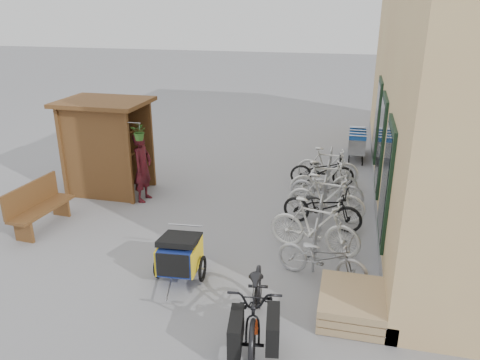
% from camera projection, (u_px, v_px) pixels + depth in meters
% --- Properties ---
extents(ground, '(80.00, 80.00, 0.00)m').
position_uv_depth(ground, '(198.00, 251.00, 9.33)').
color(ground, gray).
extents(kiosk, '(2.49, 1.65, 2.40)m').
position_uv_depth(kiosk, '(103.00, 134.00, 11.75)').
color(kiosk, brown).
rests_on(kiosk, ground).
extents(bike_rack, '(0.05, 5.35, 0.86)m').
position_uv_depth(bike_rack, '(325.00, 193.00, 10.83)').
color(bike_rack, '#A5A8AD').
rests_on(bike_rack, ground).
extents(pallet_stack, '(1.00, 1.20, 0.40)m').
position_uv_depth(pallet_stack, '(351.00, 304.00, 7.33)').
color(pallet_stack, tan).
rests_on(pallet_stack, ground).
extents(bench, '(0.60, 1.66, 1.03)m').
position_uv_depth(bench, '(38.00, 205.00, 10.12)').
color(bench, brown).
rests_on(bench, ground).
extents(shopping_carts, '(0.54, 1.81, 0.96)m').
position_uv_depth(shopping_carts, '(357.00, 140.00, 14.79)').
color(shopping_carts, silver).
rests_on(shopping_carts, ground).
extents(child_trailer, '(0.91, 1.49, 0.87)m').
position_uv_depth(child_trailer, '(180.00, 254.00, 8.26)').
color(child_trailer, navy).
rests_on(child_trailer, ground).
extents(cargo_bike, '(1.02, 2.16, 1.09)m').
position_uv_depth(cargo_bike, '(256.00, 304.00, 6.79)').
color(cargo_bike, black).
rests_on(cargo_bike, ground).
extents(person_kiosk, '(0.46, 0.66, 1.72)m').
position_uv_depth(person_kiosk, '(143.00, 167.00, 11.44)').
color(person_kiosk, maroon).
rests_on(person_kiosk, ground).
extents(bike_0, '(1.77, 1.02, 0.88)m').
position_uv_depth(bike_0, '(322.00, 257.00, 8.23)').
color(bike_0, '#A4A5A9').
rests_on(bike_0, ground).
extents(bike_1, '(1.92, 0.96, 1.11)m').
position_uv_depth(bike_1, '(315.00, 227.00, 9.09)').
color(bike_1, white).
rests_on(bike_1, ground).
extents(bike_2, '(1.86, 0.98, 0.93)m').
position_uv_depth(bike_2, '(322.00, 207.00, 10.17)').
color(bike_2, black).
rests_on(bike_2, ground).
extents(bike_3, '(1.84, 0.78, 1.07)m').
position_uv_depth(bike_3, '(326.00, 198.00, 10.49)').
color(bike_3, white).
rests_on(bike_3, ground).
extents(bike_4, '(1.84, 0.82, 0.93)m').
position_uv_depth(bike_4, '(327.00, 188.00, 11.25)').
color(bike_4, '#A4A5A9').
rests_on(bike_4, ground).
extents(bike_5, '(1.77, 0.82, 1.02)m').
position_uv_depth(bike_5, '(324.00, 181.00, 11.56)').
color(bike_5, white).
rests_on(bike_5, ground).
extents(bike_6, '(1.74, 0.77, 0.89)m').
position_uv_depth(bike_6, '(322.00, 170.00, 12.48)').
color(bike_6, black).
rests_on(bike_6, ground).
extents(bike_7, '(1.69, 0.58, 1.00)m').
position_uv_depth(bike_7, '(328.00, 166.00, 12.65)').
color(bike_7, white).
rests_on(bike_7, ground).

